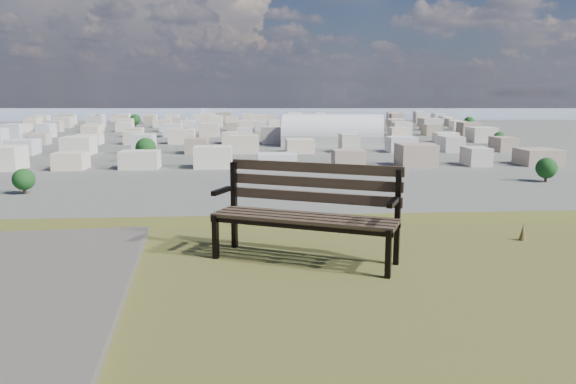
{
  "coord_description": "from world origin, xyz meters",
  "views": [
    {
      "loc": [
        -0.48,
        -2.33,
        26.53
      ],
      "look_at": [
        0.02,
        4.61,
        25.3
      ],
      "focal_mm": 35.0,
      "sensor_mm": 36.0,
      "label": 1
    }
  ],
  "objects": [
    {
      "name": "city_trees",
      "position": [
        -26.39,
        319.0,
        4.83
      ],
      "size": [
        406.52,
        387.2,
        9.98
      ],
      "color": "#36261B",
      "rests_on": "ground"
    },
    {
      "name": "park_bench",
      "position": [
        0.07,
        2.7,
        25.5
      ],
      "size": [
        1.75,
        1.19,
        0.88
      ],
      "rotation": [
        0.0,
        0.0,
        -0.43
      ],
      "color": "#413625",
      "rests_on": "hilltop_mesa"
    },
    {
      "name": "city_blocks",
      "position": [
        0.0,
        394.44,
        3.5
      ],
      "size": [
        395.0,
        361.0,
        7.0
      ],
      "color": "beige",
      "rests_on": "ground"
    },
    {
      "name": "arena",
      "position": [
        43.06,
        280.92,
        5.02
      ],
      "size": [
        53.6,
        30.7,
        21.29
      ],
      "rotation": [
        0.0,
        0.0,
        -0.2
      ],
      "color": "beige",
      "rests_on": "ground"
    },
    {
      "name": "bay_water",
      "position": [
        0.0,
        900.0,
        0.0
      ],
      "size": [
        2400.0,
        700.0,
        0.12
      ],
      "primitive_type": "cube",
      "color": "gray",
      "rests_on": "ground"
    },
    {
      "name": "far_hills",
      "position": [
        -60.92,
        1402.93,
        25.47
      ],
      "size": [
        2050.0,
        340.0,
        60.0
      ],
      "color": "#9EA7C4",
      "rests_on": "ground"
    }
  ]
}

